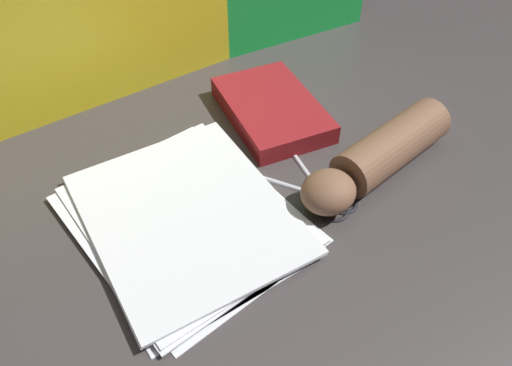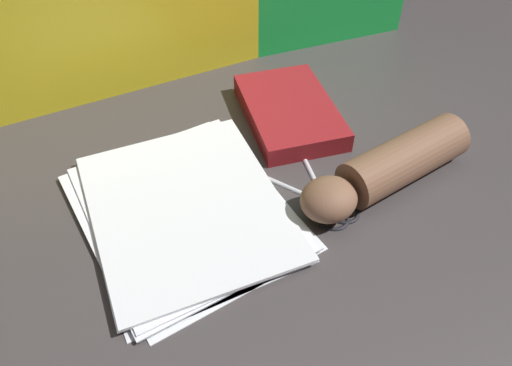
{
  "view_description": "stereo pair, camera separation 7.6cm",
  "coord_description": "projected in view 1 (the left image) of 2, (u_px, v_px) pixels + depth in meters",
  "views": [
    {
      "loc": [
        -0.34,
        -0.47,
        0.6
      ],
      "look_at": [
        -0.03,
        -0.03,
        0.06
      ],
      "focal_mm": 35.0,
      "sensor_mm": 36.0,
      "label": 1
    },
    {
      "loc": [
        -0.27,
        -0.51,
        0.6
      ],
      "look_at": [
        -0.03,
        -0.03,
        0.06
      ],
      "focal_mm": 35.0,
      "sensor_mm": 36.0,
      "label": 2
    }
  ],
  "objects": [
    {
      "name": "paper_scrap_mid",
      "position": [
        298.0,
        239.0,
        0.76
      ],
      "size": [
        0.02,
        0.02,
        0.0
      ],
      "color": "white",
      "rests_on": "ground_plane"
    },
    {
      "name": "backdrop_panel_left",
      "position": [
        46.0,
        18.0,
        0.85
      ],
      "size": [
        0.77,
        0.02,
        0.39
      ],
      "color": "yellow",
      "rests_on": "ground_plane"
    },
    {
      "name": "scissors",
      "position": [
        326.0,
        197.0,
        0.82
      ],
      "size": [
        0.11,
        0.17,
        0.01
      ],
      "color": "silver",
      "rests_on": "ground_plane"
    },
    {
      "name": "paper_stack",
      "position": [
        185.0,
        217.0,
        0.78
      ],
      "size": [
        0.33,
        0.38,
        0.02
      ],
      "color": "white",
      "rests_on": "ground_plane"
    },
    {
      "name": "paper_scrap_near",
      "position": [
        311.0,
        238.0,
        0.76
      ],
      "size": [
        0.02,
        0.02,
        0.0
      ],
      "color": "white",
      "rests_on": "ground_plane"
    },
    {
      "name": "book_closed",
      "position": [
        272.0,
        109.0,
        0.96
      ],
      "size": [
        0.2,
        0.27,
        0.04
      ],
      "color": "maroon",
      "rests_on": "ground_plane"
    },
    {
      "name": "hand_forearm",
      "position": [
        378.0,
        156.0,
        0.83
      ],
      "size": [
        0.33,
        0.12,
        0.08
      ],
      "color": "brown",
      "rests_on": "ground_plane"
    },
    {
      "name": "ground_plane",
      "position": [
        260.0,
        191.0,
        0.83
      ],
      "size": [
        6.0,
        6.0,
        0.0
      ],
      "primitive_type": "plane",
      "color": "#3D3838"
    }
  ]
}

